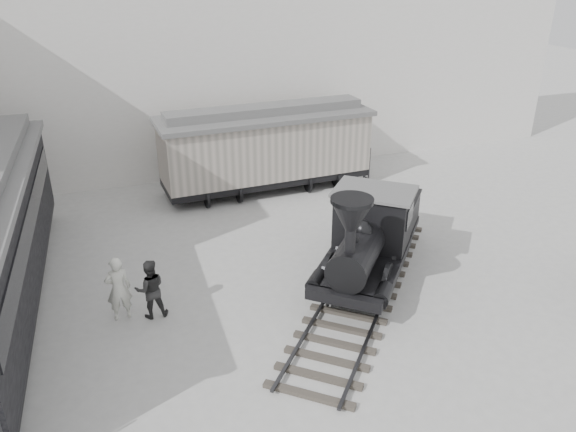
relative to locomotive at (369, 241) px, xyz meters
name	(u,v)px	position (x,y,z in m)	size (l,w,h in m)	color
ground	(379,347)	(-1.27, -3.19, -1.32)	(90.00, 90.00, 0.00)	#9E9E9B
north_wall	(227,47)	(-1.27, 11.80, 4.23)	(34.00, 2.51, 11.00)	silver
locomotive	(369,241)	(0.00, 0.00, 0.00)	(8.30, 9.14, 3.59)	#3D362E
boxcar	(266,146)	(-0.65, 8.21, 0.60)	(9.07, 3.15, 3.67)	black
visitor_a	(118,289)	(-7.39, 0.43, -0.37)	(0.69, 0.46, 1.90)	silver
visitor_b	(150,289)	(-6.56, 0.24, -0.45)	(0.85, 0.66, 1.75)	#282828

